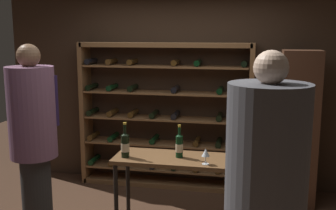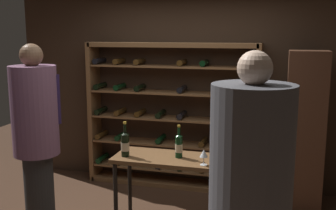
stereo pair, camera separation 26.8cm
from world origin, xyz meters
name	(u,v)px [view 1 (the left image)]	position (x,y,z in m)	size (l,w,h in m)	color
back_wall	(182,86)	(0.00, 1.72, 1.34)	(4.90, 0.10, 2.68)	#3D2B1E
wine_rack	(165,117)	(-0.20, 1.51, 0.96)	(2.30, 0.32, 1.94)	brown
tasting_table	(177,167)	(0.20, 0.21, 0.72)	(1.27, 0.51, 0.82)	brown
person_host_in_suit	(265,190)	(1.02, -1.13, 1.08)	(0.52, 0.52, 1.97)	#2A2A2A
person_bystander_red_print	(33,133)	(-1.20, -0.09, 1.08)	(0.46, 0.46, 1.96)	#2B2B2B
display_cabinet	(298,129)	(1.48, 1.25, 0.93)	(0.44, 0.36, 1.87)	#4C2D1E
wine_bottle_amber_reserve	(125,145)	(-0.31, 0.12, 0.95)	(0.09, 0.09, 0.36)	black
wine_bottle_black_capsule	(179,145)	(0.22, 0.22, 0.95)	(0.08, 0.08, 0.34)	black
wine_glass_stemmed_right	(206,153)	(0.51, 0.05, 0.93)	(0.08, 0.08, 0.15)	silver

